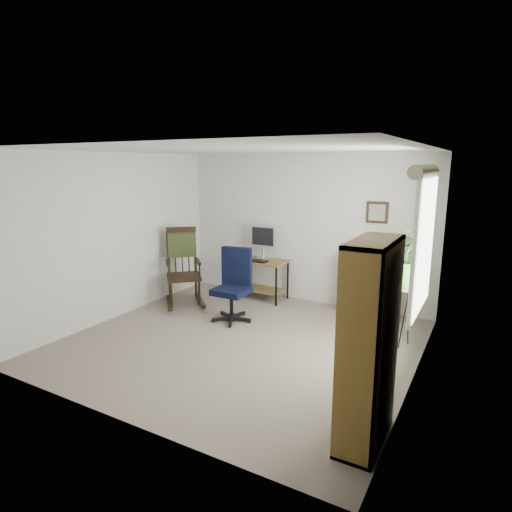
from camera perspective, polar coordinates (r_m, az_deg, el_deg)
The scene contains 18 objects.
floor at distance 5.61m, azimuth -2.03°, elevation -11.31°, with size 4.20×4.00×0.00m, color gray.
ceiling at distance 5.15m, azimuth -2.24°, elevation 14.01°, with size 4.20×4.00×0.00m, color silver.
wall_back at distance 7.01m, azimuth 6.41°, elevation 3.62°, with size 4.20×0.00×2.40m, color silver.
wall_front at distance 3.74m, azimuth -18.32°, elevation -4.55°, with size 4.20×0.00×2.40m, color silver.
wall_left at distance 6.57m, azimuth -18.00°, elevation 2.53°, with size 0.00×4.00×2.40m, color silver.
wall_right at distance 4.55m, azimuth 21.12°, elevation -1.81°, with size 0.00×4.00×2.40m, color silver.
window at distance 4.80m, azimuth 21.36°, elevation 1.32°, with size 0.12×1.20×1.50m, color white, non-canonical shape.
desk at distance 7.20m, azimuth 0.44°, elevation -3.12°, with size 0.93×0.51×0.67m, color brown, non-canonical shape.
monitor at distance 7.19m, azimuth 0.98°, elevation 1.87°, with size 0.46×0.16×0.56m, color #B2B2B7, non-canonical shape.
keyboard at distance 7.02m, azimuth -0.03°, elevation -0.62°, with size 0.40×0.15×0.03m, color black.
office_chair at distance 6.13m, azimuth -3.33°, elevation -3.92°, with size 0.58×0.58×1.07m, color black, non-canonical shape.
rocking_chair at distance 6.93m, azimuth -9.67°, elevation -1.38°, with size 0.65×1.09×1.26m, color black, non-canonical shape.
low_bookshelf at distance 6.63m, azimuth 14.99°, elevation -3.79°, with size 0.87×0.29×0.91m, color olive, non-canonical shape.
tall_bookshelf at distance 3.55m, azimuth 14.79°, elevation -11.36°, with size 0.32×0.74×1.68m, color olive, non-canonical shape.
plant_stand at distance 5.66m, azimuth 18.84°, elevation -7.22°, with size 0.23×0.23×0.84m, color black, non-canonical shape.
spider_plant at distance 5.41m, azimuth 19.63°, elevation 3.73°, with size 1.69×1.88×1.46m, color #2A6A25.
potted_plant_small at distance 6.47m, azimuth 17.66°, elevation 0.30°, with size 0.13×0.24×0.11m, color #2A6A25.
framed_picture at distance 6.58m, azimuth 15.84°, elevation 5.60°, with size 0.32×0.04×0.32m, color black, non-canonical shape.
Camera 1 is at (2.68, -4.39, 2.24)m, focal length 30.00 mm.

